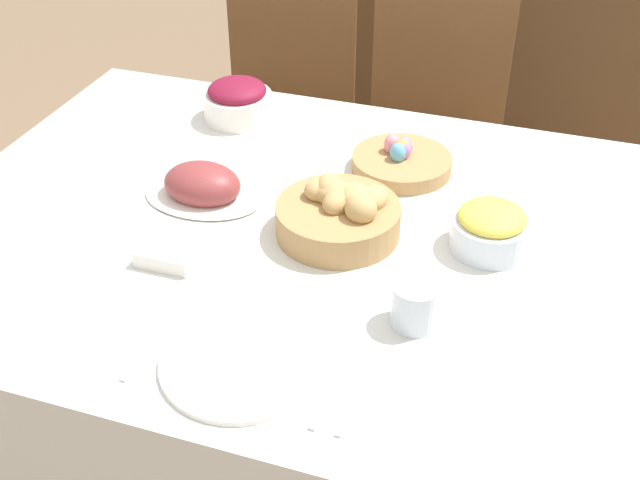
% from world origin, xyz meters
% --- Properties ---
extents(ground_plane, '(12.00, 12.00, 0.00)m').
position_xyz_m(ground_plane, '(0.00, 0.00, 0.00)').
color(ground_plane, '#7F664C').
extents(dining_table, '(1.66, 1.15, 0.74)m').
position_xyz_m(dining_table, '(0.00, 0.00, 0.37)').
color(dining_table, silver).
rests_on(dining_table, ground).
extents(chair_far_center, '(0.42, 0.42, 0.97)m').
position_xyz_m(chair_far_center, '(0.02, 0.91, 0.51)').
color(chair_far_center, brown).
rests_on(chair_far_center, ground).
extents(chair_far_left, '(0.43, 0.43, 0.97)m').
position_xyz_m(chair_far_left, '(-0.46, 0.91, 0.51)').
color(chair_far_left, brown).
rests_on(chair_far_left, ground).
extents(sideboard, '(1.30, 0.44, 0.96)m').
position_xyz_m(sideboard, '(0.12, 1.75, 0.48)').
color(sideboard, brown).
rests_on(sideboard, ground).
extents(bread_basket, '(0.25, 0.25, 0.11)m').
position_xyz_m(bread_basket, '(0.02, 0.01, 0.79)').
color(bread_basket, '#AD8451').
rests_on(bread_basket, dining_table).
extents(egg_basket, '(0.22, 0.22, 0.08)m').
position_xyz_m(egg_basket, '(0.08, 0.28, 0.76)').
color(egg_basket, '#AD8451').
rests_on(egg_basket, dining_table).
extents(ham_platter, '(0.26, 0.18, 0.09)m').
position_xyz_m(ham_platter, '(-0.30, 0.04, 0.77)').
color(ham_platter, white).
rests_on(ham_platter, dining_table).
extents(beet_salad_bowl, '(0.17, 0.17, 0.10)m').
position_xyz_m(beet_salad_bowl, '(-0.37, 0.40, 0.79)').
color(beet_salad_bowl, white).
rests_on(beet_salad_bowl, dining_table).
extents(pineapple_bowl, '(0.15, 0.15, 0.10)m').
position_xyz_m(pineapple_bowl, '(0.31, 0.05, 0.79)').
color(pineapple_bowl, silver).
rests_on(pineapple_bowl, dining_table).
extents(dinner_plate, '(0.27, 0.27, 0.01)m').
position_xyz_m(dinner_plate, '(-0.02, -0.40, 0.75)').
color(dinner_plate, white).
rests_on(dinner_plate, dining_table).
extents(fork, '(0.02, 0.19, 0.00)m').
position_xyz_m(fork, '(-0.18, -0.40, 0.74)').
color(fork, silver).
rests_on(fork, dining_table).
extents(knife, '(0.02, 0.19, 0.00)m').
position_xyz_m(knife, '(0.13, -0.40, 0.74)').
color(knife, silver).
rests_on(knife, dining_table).
extents(spoon, '(0.02, 0.19, 0.00)m').
position_xyz_m(spoon, '(0.16, -0.40, 0.74)').
color(spoon, silver).
rests_on(spoon, dining_table).
extents(drinking_cup, '(0.08, 0.08, 0.08)m').
position_xyz_m(drinking_cup, '(0.22, -0.22, 0.78)').
color(drinking_cup, silver).
rests_on(drinking_cup, dining_table).
extents(butter_dish, '(0.11, 0.07, 0.03)m').
position_xyz_m(butter_dish, '(-0.26, -0.19, 0.76)').
color(butter_dish, white).
rests_on(butter_dish, dining_table).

